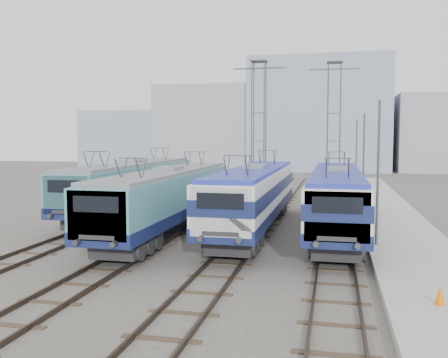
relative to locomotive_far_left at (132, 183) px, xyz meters
The scene contains 15 objects.
ground 11.83m from the locomotive_far_left, 54.51° to the right, with size 160.00×160.00×0.00m, color #514C47.
platform 17.14m from the locomotive_far_left, ahead, with size 4.00×70.00×0.30m, color #9E9E99.
locomotive_far_left is the anchor object (origin of this frame).
locomotive_center_left 7.29m from the locomotive_far_left, 51.86° to the right, with size 2.73×17.23×3.24m.
locomotive_center_right 9.81m from the locomotive_far_left, 23.44° to the right, with size 2.78×17.58×3.31m.
locomotive_far_right 14.07m from the locomotive_far_left, 16.31° to the right, with size 2.73×17.25×3.24m.
catenary_tower_west 14.91m from the locomotive_far_left, 61.70° to the left, with size 4.50×1.20×12.00m.
catenary_tower_east 20.16m from the locomotive_far_left, 47.65° to the left, with size 4.50×1.20×12.00m.
mast_front 17.12m from the locomotive_far_left, 25.94° to the right, with size 0.12×0.12×7.00m, color #3F4247.
mast_mid 16.06m from the locomotive_far_left, 16.46° to the left, with size 0.12×0.12×7.00m, color #3F4247.
mast_rear 22.60m from the locomotive_far_left, 47.13° to the left, with size 0.12×0.12×7.00m, color #3F4247.
safety_cone 22.97m from the locomotive_far_left, 43.84° to the right, with size 0.29×0.29×0.60m, color orange.
building_west 53.25m from the locomotive_far_left, 97.86° to the left, with size 18.00×12.00×14.00m, color #8F96A0.
building_center 54.05m from the locomotive_far_left, 78.44° to the left, with size 22.00×14.00×18.00m, color #8793A6.
building_far_west 57.52m from the locomotive_far_left, 113.87° to the left, with size 14.00×10.00×10.00m, color #8793A6.
Camera 1 is at (6.62, -22.04, 5.29)m, focal length 40.00 mm.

